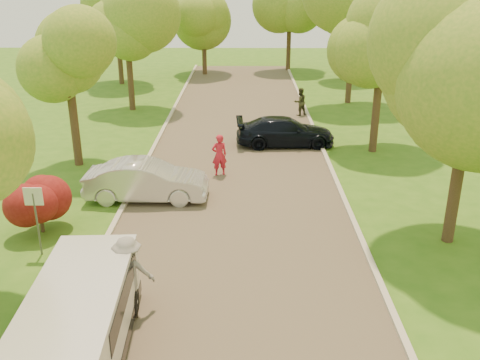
{
  "coord_description": "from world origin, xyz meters",
  "views": [
    {
      "loc": [
        0.35,
        -10.18,
        8.03
      ],
      "look_at": [
        0.18,
        6.89,
        1.3
      ],
      "focal_mm": 40.0,
      "sensor_mm": 36.0,
      "label": 1
    }
  ],
  "objects_px": {
    "dark_sedan": "(285,132)",
    "longboard": "(132,307)",
    "silver_sedan": "(147,181)",
    "minivan": "(81,320)",
    "person_striped": "(219,155)",
    "street_sign": "(35,207)",
    "person_olive": "(300,102)",
    "skateboarder": "(129,273)"
  },
  "relations": [
    {
      "from": "minivan",
      "to": "longboard",
      "type": "distance_m",
      "value": 2.03
    },
    {
      "from": "person_olive",
      "to": "longboard",
      "type": "bearing_deg",
      "value": 42.29
    },
    {
      "from": "dark_sedan",
      "to": "street_sign",
      "type": "bearing_deg",
      "value": 140.62
    },
    {
      "from": "street_sign",
      "to": "person_olive",
      "type": "relative_size",
      "value": 1.34
    },
    {
      "from": "longboard",
      "to": "person_olive",
      "type": "bearing_deg",
      "value": -121.33
    },
    {
      "from": "dark_sedan",
      "to": "person_striped",
      "type": "height_order",
      "value": "person_striped"
    },
    {
      "from": "minivan",
      "to": "skateboarder",
      "type": "bearing_deg",
      "value": 64.77
    },
    {
      "from": "silver_sedan",
      "to": "person_striped",
      "type": "bearing_deg",
      "value": -44.63
    },
    {
      "from": "silver_sedan",
      "to": "skateboarder",
      "type": "height_order",
      "value": "skateboarder"
    },
    {
      "from": "minivan",
      "to": "street_sign",
      "type": "bearing_deg",
      "value": 116.73
    },
    {
      "from": "dark_sedan",
      "to": "minivan",
      "type": "bearing_deg",
      "value": 157.65
    },
    {
      "from": "minivan",
      "to": "dark_sedan",
      "type": "xyz_separation_m",
      "value": [
        5.5,
        15.47,
        -0.27
      ]
    },
    {
      "from": "person_olive",
      "to": "person_striped",
      "type": "bearing_deg",
      "value": 36.19
    },
    {
      "from": "street_sign",
      "to": "person_olive",
      "type": "distance_m",
      "value": 19.14
    },
    {
      "from": "dark_sedan",
      "to": "skateboarder",
      "type": "xyz_separation_m",
      "value": [
        -4.8,
        -13.75,
        0.4
      ]
    },
    {
      "from": "minivan",
      "to": "longboard",
      "type": "xyz_separation_m",
      "value": [
        0.7,
        1.71,
        -0.85
      ]
    },
    {
      "from": "minivan",
      "to": "silver_sedan",
      "type": "distance_m",
      "value": 8.76
    },
    {
      "from": "longboard",
      "to": "silver_sedan",
      "type": "bearing_deg",
      "value": -97.61
    },
    {
      "from": "street_sign",
      "to": "person_striped",
      "type": "xyz_separation_m",
      "value": [
        5.08,
        6.76,
        -0.68
      ]
    },
    {
      "from": "person_striped",
      "to": "minivan",
      "type": "bearing_deg",
      "value": 59.71
    },
    {
      "from": "person_striped",
      "to": "person_olive",
      "type": "distance_m",
      "value": 10.8
    },
    {
      "from": "street_sign",
      "to": "person_striped",
      "type": "bearing_deg",
      "value": 53.06
    },
    {
      "from": "street_sign",
      "to": "person_striped",
      "type": "distance_m",
      "value": 8.48
    },
    {
      "from": "silver_sedan",
      "to": "person_olive",
      "type": "height_order",
      "value": "person_olive"
    },
    {
      "from": "person_striped",
      "to": "person_olive",
      "type": "relative_size",
      "value": 1.08
    },
    {
      "from": "minivan",
      "to": "person_olive",
      "type": "relative_size",
      "value": 3.04
    },
    {
      "from": "street_sign",
      "to": "skateboarder",
      "type": "xyz_separation_m",
      "value": [
        3.3,
        -2.85,
        -0.47
      ]
    },
    {
      "from": "skateboarder",
      "to": "silver_sedan",
      "type": "bearing_deg",
      "value": -97.61
    },
    {
      "from": "silver_sedan",
      "to": "longboard",
      "type": "xyz_separation_m",
      "value": [
        0.8,
        -7.04,
        -0.64
      ]
    },
    {
      "from": "skateboarder",
      "to": "person_striped",
      "type": "xyz_separation_m",
      "value": [
        1.78,
        9.61,
        -0.21
      ]
    },
    {
      "from": "dark_sedan",
      "to": "person_olive",
      "type": "bearing_deg",
      "value": -15.1
    },
    {
      "from": "person_striped",
      "to": "person_olive",
      "type": "height_order",
      "value": "person_striped"
    },
    {
      "from": "minivan",
      "to": "silver_sedan",
      "type": "height_order",
      "value": "minivan"
    },
    {
      "from": "minivan",
      "to": "person_striped",
      "type": "xyz_separation_m",
      "value": [
        2.48,
        11.32,
        -0.07
      ]
    },
    {
      "from": "person_olive",
      "to": "skateboarder",
      "type": "bearing_deg",
      "value": 42.29
    },
    {
      "from": "dark_sedan",
      "to": "longboard",
      "type": "xyz_separation_m",
      "value": [
        -4.8,
        -13.75,
        -0.58
      ]
    },
    {
      "from": "longboard",
      "to": "person_striped",
      "type": "xyz_separation_m",
      "value": [
        1.78,
        9.61,
        0.77
      ]
    },
    {
      "from": "skateboarder",
      "to": "person_striped",
      "type": "relative_size",
      "value": 1.1
    },
    {
      "from": "dark_sedan",
      "to": "longboard",
      "type": "relative_size",
      "value": 4.63
    },
    {
      "from": "silver_sedan",
      "to": "longboard",
      "type": "relative_size",
      "value": 4.4
    },
    {
      "from": "longboard",
      "to": "person_olive",
      "type": "relative_size",
      "value": 0.63
    },
    {
      "from": "person_olive",
      "to": "silver_sedan",
      "type": "bearing_deg",
      "value": 30.74
    }
  ]
}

